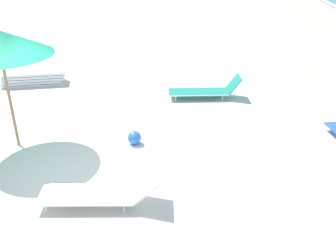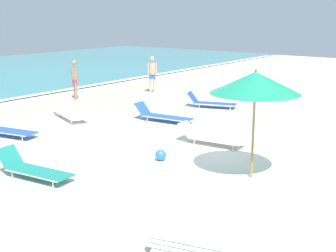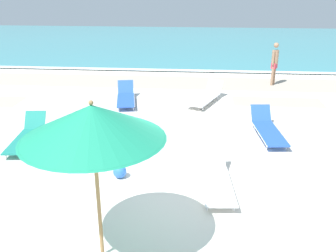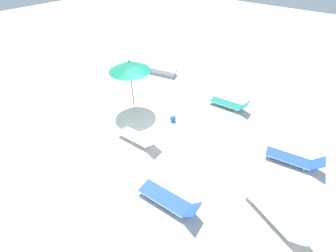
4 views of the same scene
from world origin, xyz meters
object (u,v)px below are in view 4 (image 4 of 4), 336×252
at_px(sun_lounger_under_umbrella, 139,138).
at_px(sun_lounger_near_water_right, 230,104).
at_px(sun_lounger_mid_beach_pair_a, 169,200).
at_px(beach_ball, 173,118).
at_px(lounger_stack, 163,71).
at_px(beach_umbrella, 129,66).
at_px(sun_lounger_mid_beach_solo, 278,217).
at_px(sun_lounger_near_water_left, 294,159).

height_order(sun_lounger_under_umbrella, sun_lounger_near_water_right, sun_lounger_near_water_right).
height_order(sun_lounger_mid_beach_pair_a, beach_ball, sun_lounger_mid_beach_pair_a).
distance_m(lounger_stack, sun_lounger_mid_beach_pair_a, 9.67).
xyz_separation_m(lounger_stack, sun_lounger_under_umbrella, (5.67, 3.47, 0.01)).
height_order(beach_umbrella, sun_lounger_under_umbrella, beach_umbrella).
bearing_deg(sun_lounger_mid_beach_solo, sun_lounger_near_water_right, -117.29).
relative_size(sun_lounger_mid_beach_solo, beach_ball, 7.48).
relative_size(beach_umbrella, sun_lounger_mid_beach_solo, 1.14).
relative_size(lounger_stack, sun_lounger_under_umbrella, 0.97).
relative_size(beach_umbrella, sun_lounger_under_umbrella, 1.25).
relative_size(beach_umbrella, lounger_stack, 1.29).
bearing_deg(sun_lounger_near_water_left, beach_ball, -91.13).
height_order(sun_lounger_under_umbrella, beach_ball, sun_lounger_under_umbrella).
bearing_deg(sun_lounger_mid_beach_pair_a, sun_lounger_under_umbrella, -123.07).
xyz_separation_m(sun_lounger_under_umbrella, sun_lounger_mid_beach_solo, (-0.17, 6.00, 0.00)).
height_order(beach_umbrella, lounger_stack, beach_umbrella).
distance_m(beach_umbrella, sun_lounger_near_water_left, 8.30).
xyz_separation_m(sun_lounger_mid_beach_pair_a, beach_ball, (-3.65, -2.73, -0.07)).
bearing_deg(sun_lounger_mid_beach_solo, lounger_stack, -98.40).
distance_m(sun_lounger_near_water_left, sun_lounger_near_water_right, 4.28).
bearing_deg(sun_lounger_near_water_right, sun_lounger_mid_beach_solo, 34.63).
xyz_separation_m(sun_lounger_under_umbrella, sun_lounger_near_water_left, (-3.03, 5.68, 0.00)).
bearing_deg(sun_lounger_under_umbrella, sun_lounger_near_water_left, 113.36).
xyz_separation_m(sun_lounger_near_water_left, beach_ball, (0.93, -5.44, -0.07)).
bearing_deg(beach_umbrella, sun_lounger_mid_beach_solo, 78.46).
bearing_deg(lounger_stack, beach_umbrella, 3.30).
xyz_separation_m(sun_lounger_under_umbrella, sun_lounger_near_water_right, (-4.96, 1.85, 0.01)).
bearing_deg(sun_lounger_near_water_right, sun_lounger_mid_beach_pair_a, 3.49).
xyz_separation_m(sun_lounger_mid_beach_solo, sun_lounger_mid_beach_pair_a, (1.71, -3.03, 0.00)).
bearing_deg(sun_lounger_under_umbrella, beach_umbrella, -133.91).
height_order(sun_lounger_mid_beach_solo, beach_ball, sun_lounger_mid_beach_solo).
bearing_deg(sun_lounger_mid_beach_pair_a, lounger_stack, -143.89).
height_order(sun_lounger_near_water_right, sun_lounger_mid_beach_pair_a, sun_lounger_near_water_right).
height_order(beach_umbrella, beach_ball, beach_umbrella).
height_order(lounger_stack, sun_lounger_near_water_right, sun_lounger_near_water_right).
distance_m(sun_lounger_mid_beach_solo, beach_ball, 6.08).
bearing_deg(sun_lounger_near_water_right, beach_ball, -35.73).
relative_size(sun_lounger_near_water_right, beach_ball, 6.81).
height_order(sun_lounger_near_water_left, sun_lounger_mid_beach_solo, sun_lounger_near_water_left).
bearing_deg(sun_lounger_mid_beach_pair_a, sun_lounger_mid_beach_solo, 113.75).
xyz_separation_m(beach_umbrella, beach_ball, (-0.25, 2.52, -2.11)).
bearing_deg(sun_lounger_mid_beach_pair_a, beach_umbrella, -128.55).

